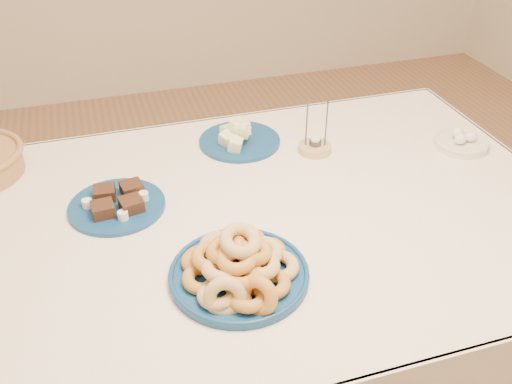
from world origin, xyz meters
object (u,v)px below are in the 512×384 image
brownie_plate (117,204)px  candle_holder (315,147)px  dining_table (251,245)px  melon_plate (238,137)px  egg_bowl (461,142)px  donut_platter (239,267)px

brownie_plate → candle_holder: 0.61m
dining_table → melon_plate: size_ratio=6.34×
dining_table → egg_bowl: (0.72, 0.14, 0.12)m
brownie_plate → dining_table: bearing=-21.2°
melon_plate → brownie_plate: bearing=-149.5°
donut_platter → candle_holder: bearing=51.9°
brownie_plate → egg_bowl: bearing=0.7°
dining_table → brownie_plate: brownie_plate is taller
egg_bowl → brownie_plate: bearing=-179.3°
donut_platter → brownie_plate: (-0.23, 0.36, -0.02)m
dining_table → brownie_plate: 0.37m
donut_platter → candle_holder: (0.37, 0.47, -0.02)m
melon_plate → egg_bowl: size_ratio=1.30×
candle_holder → donut_platter: bearing=-128.1°
brownie_plate → egg_bowl: size_ratio=1.36×
dining_table → candle_holder: 0.39m
dining_table → egg_bowl: 0.74m
donut_platter → egg_bowl: (0.81, 0.37, -0.02)m
melon_plate → egg_bowl: bearing=-18.6°
egg_bowl → dining_table: bearing=-169.0°
donut_platter → melon_plate: (0.16, 0.59, -0.01)m
donut_platter → candle_holder: 0.60m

